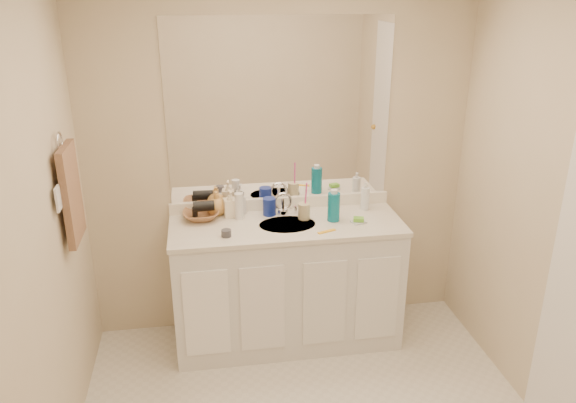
{
  "coord_description": "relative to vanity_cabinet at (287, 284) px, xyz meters",
  "views": [
    {
      "loc": [
        -0.53,
        -2.29,
        2.34
      ],
      "look_at": [
        0.0,
        0.97,
        1.05
      ],
      "focal_mm": 35.0,
      "sensor_mm": 36.0,
      "label": 1
    }
  ],
  "objects": [
    {
      "name": "clear_pump_bottle",
      "position": [
        0.57,
        0.15,
        0.53
      ],
      "size": [
        0.07,
        0.07,
        0.16
      ],
      "primitive_type": "cylinder",
      "rotation": [
        0.0,
        0.0,
        0.12
      ],
      "color": "white",
      "rests_on": "countertop"
    },
    {
      "name": "blue_mug",
      "position": [
        -0.09,
        0.16,
        0.51
      ],
      "size": [
        0.1,
        0.1,
        0.12
      ],
      "primitive_type": "cylinder",
      "rotation": [
        0.0,
        0.0,
        0.21
      ],
      "color": "navy",
      "rests_on": "countertop"
    },
    {
      "name": "soap_bottle_cream",
      "position": [
        -0.36,
        0.17,
        0.55
      ],
      "size": [
        0.09,
        0.1,
        0.19
      ],
      "primitive_type": "imported",
      "rotation": [
        0.0,
        0.0,
        0.14
      ],
      "color": "#F6E8C9",
      "rests_on": "countertop"
    },
    {
      "name": "hand_towel",
      "position": [
        -1.25,
        -0.25,
        0.82
      ],
      "size": [
        0.04,
        0.32,
        0.55
      ],
      "primitive_type": "cube",
      "color": "brown",
      "rests_on": "towel_ring"
    },
    {
      "name": "extra_white_bottle",
      "position": [
        -0.3,
        0.13,
        0.54
      ],
      "size": [
        0.07,
        0.07,
        0.18
      ],
      "primitive_type": "cylinder",
      "rotation": [
        0.0,
        0.0,
        -0.35
      ],
      "color": "white",
      "rests_on": "countertop"
    },
    {
      "name": "soap_bottle_yellow",
      "position": [
        -0.44,
        0.22,
        0.54
      ],
      "size": [
        0.15,
        0.15,
        0.16
      ],
      "primitive_type": "imported",
      "rotation": [
        0.0,
        0.0,
        -0.22
      ],
      "color": "tan",
      "rests_on": "countertop"
    },
    {
      "name": "wall_back",
      "position": [
        0.0,
        0.28,
        0.77
      ],
      "size": [
        2.6,
        0.02,
        2.4
      ],
      "primitive_type": "cube",
      "color": "beige",
      "rests_on": "floor"
    },
    {
      "name": "soap_bottle_white",
      "position": [
        -0.28,
        0.21,
        0.54
      ],
      "size": [
        0.09,
        0.09,
        0.17
      ],
      "primitive_type": "imported",
      "rotation": [
        0.0,
        0.0,
        0.41
      ],
      "color": "silver",
      "rests_on": "countertop"
    },
    {
      "name": "dark_jar",
      "position": [
        -0.4,
        -0.14,
        0.48
      ],
      "size": [
        0.08,
        0.08,
        0.04
      ],
      "primitive_type": "cylinder",
      "rotation": [
        0.0,
        0.0,
        -0.26
      ],
      "color": "#393840",
      "rests_on": "countertop"
    },
    {
      "name": "backsplash",
      "position": [
        0.0,
        0.26,
        0.5
      ],
      "size": [
        1.52,
        0.03,
        0.08
      ],
      "primitive_type": "cube",
      "color": "white",
      "rests_on": "countertop"
    },
    {
      "name": "orange_comb",
      "position": [
        0.23,
        -0.18,
        0.46
      ],
      "size": [
        0.13,
        0.07,
        0.01
      ],
      "primitive_type": "cube",
      "rotation": [
        0.0,
        0.0,
        0.35
      ],
      "color": "yellow",
      "rests_on": "countertop"
    },
    {
      "name": "vanity_cabinet",
      "position": [
        0.0,
        0.0,
        0.0
      ],
      "size": [
        1.5,
        0.55,
        0.85
      ],
      "primitive_type": "cube",
      "color": "silver",
      "rests_on": "floor"
    },
    {
      "name": "sink_basin",
      "position": [
        0.0,
        -0.02,
        0.44
      ],
      "size": [
        0.37,
        0.37,
        0.02
      ],
      "primitive_type": "cylinder",
      "color": "beige",
      "rests_on": "countertop"
    },
    {
      "name": "wicker_basket",
      "position": [
        -0.55,
        0.16,
        0.48
      ],
      "size": [
        0.25,
        0.25,
        0.06
      ],
      "primitive_type": "imported",
      "rotation": [
        0.0,
        0.0,
        -0.02
      ],
      "color": "brown",
      "rests_on": "countertop"
    },
    {
      "name": "switch_plate",
      "position": [
        -1.27,
        -0.45,
        0.88
      ],
      "size": [
        0.01,
        0.08,
        0.13
      ],
      "primitive_type": "cube",
      "color": "white",
      "rests_on": "wall_left"
    },
    {
      "name": "toothbrush",
      "position": [
        0.13,
        0.05,
        0.6
      ],
      "size": [
        0.02,
        0.04,
        0.21
      ],
      "primitive_type": "cylinder",
      "rotation": [
        0.14,
        0.0,
        0.21
      ],
      "color": "#E73C9B",
      "rests_on": "tan_cup"
    },
    {
      "name": "mirror",
      "position": [
        0.0,
        0.27,
        1.14
      ],
      "size": [
        1.48,
        0.01,
        1.2
      ],
      "primitive_type": "cube",
      "color": "white",
      "rests_on": "wall_back"
    },
    {
      "name": "mouthwash_bottle",
      "position": [
        0.31,
        -0.01,
        0.55
      ],
      "size": [
        0.08,
        0.08,
        0.19
      ],
      "primitive_type": "cylinder",
      "rotation": [
        0.0,
        0.0,
        0.02
      ],
      "color": "#0B6C86",
      "rests_on": "countertop"
    },
    {
      "name": "green_soap",
      "position": [
        0.46,
        -0.07,
        0.48
      ],
      "size": [
        0.08,
        0.06,
        0.02
      ],
      "primitive_type": "cube",
      "rotation": [
        0.0,
        0.0,
        -0.27
      ],
      "color": "#63B82C",
      "rests_on": "soap_dish"
    },
    {
      "name": "towel_ring",
      "position": [
        -1.27,
        -0.25,
        1.12
      ],
      "size": [
        0.01,
        0.11,
        0.11
      ],
      "primitive_type": "torus",
      "rotation": [
        0.0,
        1.57,
        0.0
      ],
      "color": "silver",
      "rests_on": "wall_left"
    },
    {
      "name": "soap_dish",
      "position": [
        0.46,
        -0.07,
        0.46
      ],
      "size": [
        0.11,
        0.09,
        0.01
      ],
      "primitive_type": "cube",
      "rotation": [
        0.0,
        0.0,
        0.29
      ],
      "color": "silver",
      "rests_on": "countertop"
    },
    {
      "name": "hair_dryer",
      "position": [
        -0.53,
        0.16,
        0.54
      ],
      "size": [
        0.14,
        0.08,
        0.07
      ],
      "primitive_type": "cylinder",
      "rotation": [
        0.0,
        1.57,
        0.05
      ],
      "color": "black",
      "rests_on": "wicker_basket"
    },
    {
      "name": "faucet",
      "position": [
        0.0,
        0.16,
        0.51
      ],
      "size": [
        0.02,
        0.02,
        0.11
      ],
      "primitive_type": "cylinder",
      "color": "silver",
      "rests_on": "countertop"
    },
    {
      "name": "countertop",
      "position": [
        0.0,
        0.0,
        0.44
      ],
      "size": [
        1.52,
        0.57,
        0.03
      ],
      "primitive_type": "cube",
      "color": "silver",
      "rests_on": "vanity_cabinet"
    },
    {
      "name": "wall_left",
      "position": [
        -1.3,
        -1.02,
        0.77
      ],
      "size": [
        0.02,
        2.6,
        2.4
      ],
      "primitive_type": "cube",
      "color": "beige",
      "rests_on": "floor"
    },
    {
      "name": "tan_cup",
      "position": [
        0.12,
        0.05,
        0.51
      ],
      "size": [
        0.1,
        0.1,
        0.11
      ],
      "primitive_type": "cylinder",
      "rotation": [
        0.0,
        0.0,
        -0.28
      ],
      "color": "#C1B488",
      "rests_on": "countertop"
    }
  ]
}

